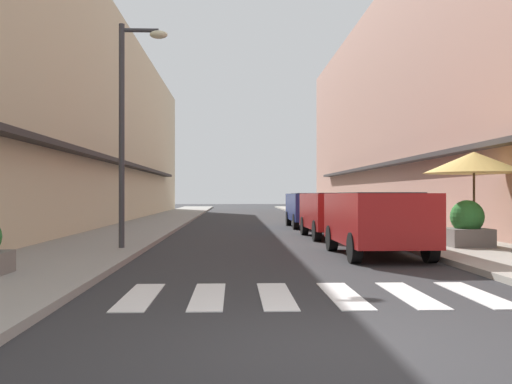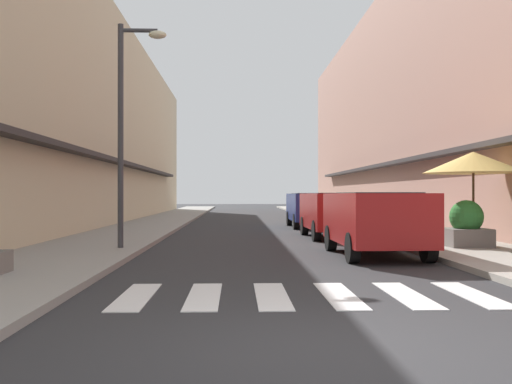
{
  "view_description": "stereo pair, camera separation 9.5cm",
  "coord_description": "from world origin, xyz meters",
  "px_view_note": "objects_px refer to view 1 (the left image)",
  "views": [
    {
      "loc": [
        -1.06,
        -5.28,
        1.44
      ],
      "look_at": [
        -0.28,
        15.53,
        1.5
      ],
      "focal_mm": 40.91,
      "sensor_mm": 36.0,
      "label": 1
    },
    {
      "loc": [
        -0.97,
        -5.29,
        1.44
      ],
      "look_at": [
        -0.28,
        15.53,
        1.5
      ],
      "focal_mm": 40.91,
      "sensor_mm": 36.0,
      "label": 2
    }
  ],
  "objects_px": {
    "parked_car_near": "(377,216)",
    "parked_car_mid": "(335,210)",
    "planter_midblock": "(467,226)",
    "parked_car_far": "(311,206)",
    "cafe_umbrella": "(474,163)",
    "street_lamp": "(129,111)"
  },
  "relations": [
    {
      "from": "parked_car_far",
      "to": "street_lamp",
      "type": "relative_size",
      "value": 0.8
    },
    {
      "from": "parked_car_near",
      "to": "parked_car_mid",
      "type": "bearing_deg",
      "value": 90.0
    },
    {
      "from": "street_lamp",
      "to": "planter_midblock",
      "type": "relative_size",
      "value": 4.72
    },
    {
      "from": "street_lamp",
      "to": "planter_midblock",
      "type": "bearing_deg",
      "value": 0.39
    },
    {
      "from": "street_lamp",
      "to": "parked_car_far",
      "type": "bearing_deg",
      "value": 60.64
    },
    {
      "from": "parked_car_near",
      "to": "cafe_umbrella",
      "type": "bearing_deg",
      "value": 28.29
    },
    {
      "from": "street_lamp",
      "to": "parked_car_near",
      "type": "bearing_deg",
      "value": -10.97
    },
    {
      "from": "parked_car_near",
      "to": "planter_midblock",
      "type": "xyz_separation_m",
      "value": [
        2.59,
        1.19,
        -0.29
      ]
    },
    {
      "from": "parked_car_mid",
      "to": "street_lamp",
      "type": "xyz_separation_m",
      "value": [
        -5.84,
        -4.46,
        2.54
      ]
    },
    {
      "from": "cafe_umbrella",
      "to": "planter_midblock",
      "type": "bearing_deg",
      "value": -131.03
    },
    {
      "from": "cafe_umbrella",
      "to": "planter_midblock",
      "type": "relative_size",
      "value": 2.21
    },
    {
      "from": "parked_car_near",
      "to": "parked_car_far",
      "type": "relative_size",
      "value": 0.92
    },
    {
      "from": "parked_car_mid",
      "to": "street_lamp",
      "type": "bearing_deg",
      "value": -142.64
    },
    {
      "from": "parked_car_far",
      "to": "planter_midblock",
      "type": "relative_size",
      "value": 3.78
    },
    {
      "from": "parked_car_near",
      "to": "planter_midblock",
      "type": "distance_m",
      "value": 2.86
    },
    {
      "from": "parked_car_mid",
      "to": "street_lamp",
      "type": "relative_size",
      "value": 0.76
    },
    {
      "from": "cafe_umbrella",
      "to": "parked_car_mid",
      "type": "bearing_deg",
      "value": 126.08
    },
    {
      "from": "planter_midblock",
      "to": "parked_car_far",
      "type": "bearing_deg",
      "value": 104.09
    },
    {
      "from": "cafe_umbrella",
      "to": "street_lamp",
      "type": "bearing_deg",
      "value": -177.11
    },
    {
      "from": "parked_car_mid",
      "to": "parked_car_near",
      "type": "bearing_deg",
      "value": -90.0
    },
    {
      "from": "cafe_umbrella",
      "to": "planter_midblock",
      "type": "xyz_separation_m",
      "value": [
        -0.33,
        -0.38,
        -1.61
      ]
    },
    {
      "from": "parked_car_mid",
      "to": "cafe_umbrella",
      "type": "height_order",
      "value": "cafe_umbrella"
    }
  ]
}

